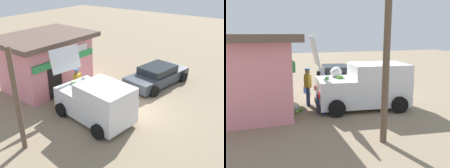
# 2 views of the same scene
# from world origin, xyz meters

# --- Properties ---
(ground_plane) EXTENTS (60.00, 60.00, 0.00)m
(ground_plane) POSITION_xyz_m (0.00, 0.00, 0.00)
(ground_plane) COLOR gray
(storefront_bar) EXTENTS (5.44, 4.18, 3.17)m
(storefront_bar) POSITION_xyz_m (-0.38, 5.37, 1.64)
(storefront_bar) COLOR pink
(storefront_bar) RESTS_ON ground_plane
(delivery_van) EXTENTS (2.67, 4.31, 3.10)m
(delivery_van) POSITION_xyz_m (-1.65, 0.55, 0.97)
(delivery_van) COLOR silver
(delivery_van) RESTS_ON ground_plane
(parked_sedan) EXTENTS (4.65, 2.78, 1.18)m
(parked_sedan) POSITION_xyz_m (3.75, 0.09, 0.57)
(parked_sedan) COLOR #383D47
(parked_sedan) RESTS_ON ground_plane
(vendor_standing) EXTENTS (0.56, 0.39, 1.68)m
(vendor_standing) POSITION_xyz_m (-0.50, 2.82, 0.97)
(vendor_standing) COLOR navy
(vendor_standing) RESTS_ON ground_plane
(customer_bending) EXTENTS (0.67, 0.77, 1.22)m
(customer_bending) POSITION_xyz_m (-1.78, 2.41, 0.77)
(customer_bending) COLOR navy
(customer_bending) RESTS_ON ground_plane
(unloaded_banana_pile) EXTENTS (0.95, 0.79, 0.39)m
(unloaded_banana_pile) POSITION_xyz_m (-1.21, 3.65, 0.17)
(unloaded_banana_pile) COLOR silver
(unloaded_banana_pile) RESTS_ON ground_plane
(paint_bucket) EXTENTS (0.28, 0.28, 0.33)m
(paint_bucket) POSITION_xyz_m (1.90, 2.43, 0.17)
(paint_bucket) COLOR blue
(paint_bucket) RESTS_ON ground_plane
(utility_pole) EXTENTS (0.20, 0.20, 4.21)m
(utility_pole) POSITION_xyz_m (-5.01, 1.53, 2.10)
(utility_pole) COLOR brown
(utility_pole) RESTS_ON ground_plane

